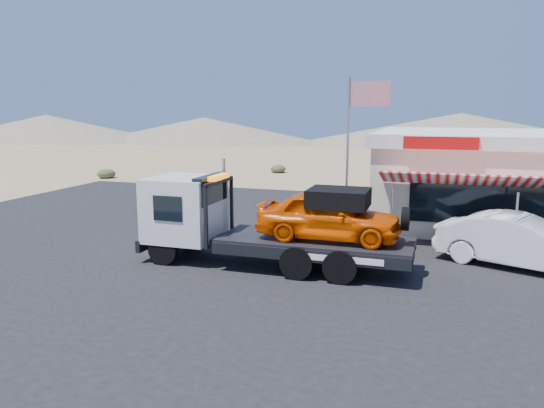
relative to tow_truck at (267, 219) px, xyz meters
The scene contains 8 objects.
ground 3.36m from the tow_truck, behind, with size 120.00×120.00×0.00m, color #997A57.
asphalt_lot 3.42m from the tow_truck, 108.99° to the left, with size 32.00×24.00×0.02m, color black.
tow_truck is the anchor object (origin of this frame).
white_sedan 7.87m from the tow_truck, 16.30° to the left, with size 1.72×4.94×1.63m, color silver.
jerky_store 11.63m from the tow_truck, 49.83° to the left, with size 10.40×9.97×3.90m.
flagpole 5.31m from the tow_truck, 66.34° to the left, with size 1.55×0.10×6.00m.
desert_scrub 18.56m from the tow_truck, 145.19° to the left, with size 28.40×33.46×0.69m.
distant_hills 56.51m from the tow_truck, 103.06° to the left, with size 126.00×48.00×4.20m.
Camera 1 is at (8.15, -15.24, 4.94)m, focal length 35.00 mm.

